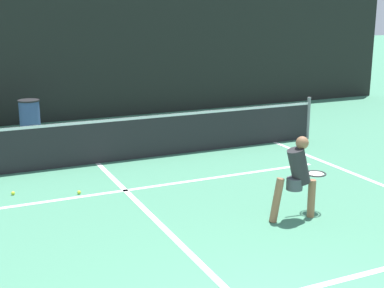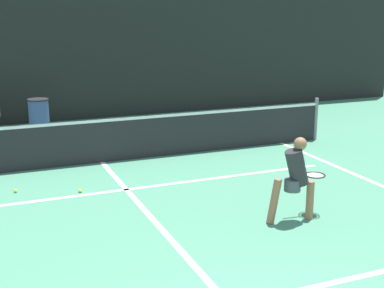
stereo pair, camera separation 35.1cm
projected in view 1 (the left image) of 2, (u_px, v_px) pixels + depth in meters
The scene contains 10 objects.
court_service_line at pixel (125, 190), 9.79m from camera, with size 8.25×0.10×0.01m, color white.
court_center_mark at pixel (147, 212), 8.75m from camera, with size 0.10×6.27×0.01m, color white.
court_sideline_right at pixel (362, 177), 10.57m from camera, with size 0.10×7.27×0.01m, color white.
net at pixel (97, 140), 11.39m from camera, with size 11.09×0.09×1.07m.
fence_back at pixel (51, 57), 15.34m from camera, with size 24.00×0.06×3.79m.
player_practicing at pixel (298, 175), 8.31m from camera, with size 1.13×0.50×1.34m.
tennis_ball_scattered_2 at pixel (79, 192), 9.60m from camera, with size 0.07×0.07×0.07m, color #D1E033.
tennis_ball_scattered_5 at pixel (13, 193), 9.55m from camera, with size 0.07×0.07×0.07m, color #D1E033.
trash_bin at pixel (30, 116), 14.39m from camera, with size 0.57×0.57×0.87m.
tree_west at pixel (0, 0), 20.67m from camera, with size 3.58×3.58×4.05m.
Camera 1 is at (-2.75, -3.42, 3.22)m, focal length 50.00 mm.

